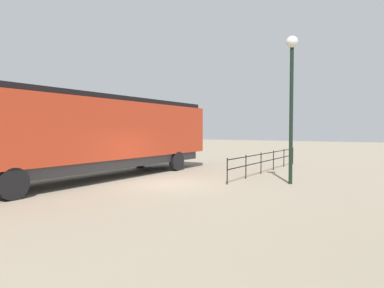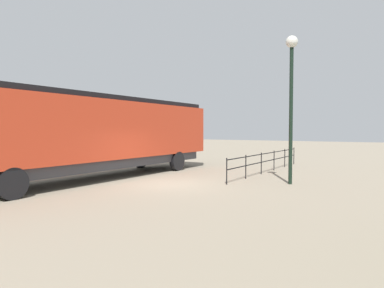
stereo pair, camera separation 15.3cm
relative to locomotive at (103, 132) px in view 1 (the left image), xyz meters
The scene contains 4 objects.
ground_plane 4.46m from the locomotive, ahead, with size 120.00×120.00×0.00m, color gray.
locomotive is the anchor object (origin of this frame).
lamp_post 9.14m from the locomotive, 19.77° to the left, with size 0.51×0.51×6.38m.
platform_fence 9.01m from the locomotive, 46.96° to the left, with size 0.05×10.26×1.15m.
Camera 1 is at (8.61, -11.85, 2.36)m, focal length 31.73 mm.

